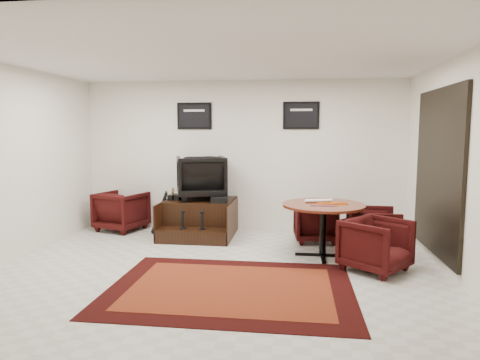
{
  "coord_description": "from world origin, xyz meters",
  "views": [
    {
      "loc": [
        1.01,
        -5.5,
        1.86
      ],
      "look_at": [
        0.18,
        0.9,
        1.12
      ],
      "focal_mm": 32.0,
      "sensor_mm": 36.0,
      "label": 1
    }
  ],
  "objects_px": {
    "table_chair_back": "(315,221)",
    "table_chair_corner": "(376,242)",
    "shine_podium": "(200,219)",
    "armchair_side": "(122,209)",
    "meeting_table": "(323,210)",
    "shine_chair": "(201,175)",
    "table_chair_window": "(373,227)"
  },
  "relations": [
    {
      "from": "meeting_table",
      "to": "table_chair_back",
      "type": "xyz_separation_m",
      "value": [
        -0.07,
        0.88,
        -0.35
      ]
    },
    {
      "from": "shine_podium",
      "to": "meeting_table",
      "type": "bearing_deg",
      "value": -26.84
    },
    {
      "from": "armchair_side",
      "to": "table_chair_back",
      "type": "xyz_separation_m",
      "value": [
        3.6,
        -0.38,
        -0.05
      ]
    },
    {
      "from": "shine_chair",
      "to": "armchair_side",
      "type": "xyz_separation_m",
      "value": [
        -1.55,
        0.05,
        -0.67
      ]
    },
    {
      "from": "shine_podium",
      "to": "shine_chair",
      "type": "xyz_separation_m",
      "value": [
        0.0,
        0.13,
        0.78
      ]
    },
    {
      "from": "shine_chair",
      "to": "meeting_table",
      "type": "height_order",
      "value": "shine_chair"
    },
    {
      "from": "shine_chair",
      "to": "armchair_side",
      "type": "bearing_deg",
      "value": -19.33
    },
    {
      "from": "shine_chair",
      "to": "table_chair_corner",
      "type": "bearing_deg",
      "value": 129.78
    },
    {
      "from": "table_chair_back",
      "to": "table_chair_window",
      "type": "xyz_separation_m",
      "value": [
        0.86,
        -0.51,
        0.03
      ]
    },
    {
      "from": "shine_chair",
      "to": "table_chair_window",
      "type": "xyz_separation_m",
      "value": [
        2.91,
        -0.84,
        -0.7
      ]
    },
    {
      "from": "meeting_table",
      "to": "table_chair_corner",
      "type": "relative_size",
      "value": 1.56
    },
    {
      "from": "shine_chair",
      "to": "table_chair_back",
      "type": "height_order",
      "value": "shine_chair"
    },
    {
      "from": "shine_chair",
      "to": "table_chair_corner",
      "type": "height_order",
      "value": "shine_chair"
    },
    {
      "from": "shine_podium",
      "to": "meeting_table",
      "type": "xyz_separation_m",
      "value": [
        2.11,
        -1.07,
        0.4
      ]
    },
    {
      "from": "shine_podium",
      "to": "table_chair_window",
      "type": "xyz_separation_m",
      "value": [
        2.91,
        -0.7,
        0.08
      ]
    },
    {
      "from": "armchair_side",
      "to": "table_chair_corner",
      "type": "distance_m",
      "value": 4.7
    },
    {
      "from": "shine_podium",
      "to": "shine_chair",
      "type": "distance_m",
      "value": 0.79
    },
    {
      "from": "shine_chair",
      "to": "table_chair_corner",
      "type": "relative_size",
      "value": 1.13
    },
    {
      "from": "shine_podium",
      "to": "meeting_table",
      "type": "distance_m",
      "value": 2.4
    },
    {
      "from": "armchair_side",
      "to": "meeting_table",
      "type": "relative_size",
      "value": 0.67
    },
    {
      "from": "armchair_side",
      "to": "table_chair_back",
      "type": "bearing_deg",
      "value": -167.87
    },
    {
      "from": "armchair_side",
      "to": "table_chair_corner",
      "type": "height_order",
      "value": "armchair_side"
    },
    {
      "from": "shine_podium",
      "to": "meeting_table",
      "type": "relative_size",
      "value": 1.05
    },
    {
      "from": "meeting_table",
      "to": "table_chair_corner",
      "type": "distance_m",
      "value": 0.93
    },
    {
      "from": "table_chair_back",
      "to": "table_chair_corner",
      "type": "bearing_deg",
      "value": 111.4
    },
    {
      "from": "armchair_side",
      "to": "meeting_table",
      "type": "distance_m",
      "value": 3.89
    },
    {
      "from": "table_chair_back",
      "to": "table_chair_corner",
      "type": "height_order",
      "value": "table_chair_corner"
    },
    {
      "from": "shine_podium",
      "to": "table_chair_corner",
      "type": "distance_m",
      "value": 3.23
    },
    {
      "from": "armchair_side",
      "to": "meeting_table",
      "type": "xyz_separation_m",
      "value": [
        3.67,
        -1.26,
        0.29
      ]
    },
    {
      "from": "table_chair_back",
      "to": "table_chair_window",
      "type": "relative_size",
      "value": 0.93
    },
    {
      "from": "shine_podium",
      "to": "armchair_side",
      "type": "relative_size",
      "value": 1.58
    },
    {
      "from": "table_chair_back",
      "to": "table_chair_window",
      "type": "height_order",
      "value": "table_chair_window"
    }
  ]
}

